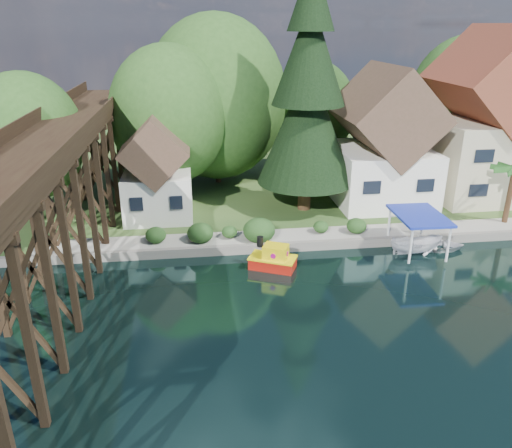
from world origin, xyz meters
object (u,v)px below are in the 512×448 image
object	(u,v)px
shed	(157,175)
tugboat	(273,259)
boat_white_a	(438,244)
boat_canopy	(417,237)
house_center	(486,126)
trestle_bridge	(54,198)
house_left	(382,146)
conifer	(308,96)

from	to	relation	value
shed	tugboat	bearing A→B (deg)	-49.99
boat_white_a	boat_canopy	world-z (taller)	boat_canopy
house_center	boat_white_a	xyz separation A→B (m)	(-7.96, -9.47, -6.04)
trestle_bridge	house_center	bearing A→B (deg)	19.49
house_left	house_center	size ratio (longest dim) A/B	0.79
house_center	boat_white_a	size ratio (longest dim) A/B	3.85
shed	boat_white_a	distance (m)	20.74
boat_canopy	boat_white_a	bearing A→B (deg)	15.41
house_left	conifer	distance (m)	7.93
conifer	tugboat	size ratio (longest dim) A/B	5.65
conifer	boat_white_a	size ratio (longest dim) A/B	5.11
shed	conifer	world-z (taller)	conifer
house_center	conifer	distance (m)	15.96
boat_white_a	conifer	bearing A→B (deg)	55.60
house_center	tugboat	size ratio (longest dim) A/B	4.25
shed	trestle_bridge	bearing A→B (deg)	-118.19
house_left	conifer	xyz separation A→B (m)	(-6.59, -1.23, 4.24)
house_left	house_center	xyz separation A→B (m)	(9.00, 0.50, 1.28)
house_center	conifer	bearing A→B (deg)	-173.68
conifer	tugboat	world-z (taller)	conifer
trestle_bridge	conifer	xyz separation A→B (m)	(16.41, 9.60, 4.03)
shed	tugboat	world-z (taller)	shed
boat_white_a	boat_canopy	size ratio (longest dim) A/B	0.82
house_left	shed	bearing A→B (deg)	-175.23
trestle_bridge	conifer	distance (m)	19.44
house_left	boat_canopy	world-z (taller)	house_left
trestle_bridge	house_left	size ratio (longest dim) A/B	4.01
conifer	trestle_bridge	bearing A→B (deg)	-149.67
shed	boat_canopy	bearing A→B (deg)	-24.81
trestle_bridge	house_left	bearing A→B (deg)	25.21
house_center	boat_white_a	distance (m)	13.77
house_left	conifer	world-z (taller)	conifer
trestle_bridge	tugboat	bearing A→B (deg)	2.04
conifer	boat_canopy	world-z (taller)	conifer
house_left	house_center	distance (m)	9.10
shed	boat_canopy	world-z (taller)	shed
tugboat	house_center	bearing A→B (deg)	29.11
shed	boat_canopy	size ratio (longest dim) A/B	1.78
conifer	boat_white_a	bearing A→B (deg)	-45.43
trestle_bridge	boat_white_a	world-z (taller)	trestle_bridge
boat_white_a	house_center	bearing A→B (deg)	-29.05
house_left	trestle_bridge	bearing A→B (deg)	-154.79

